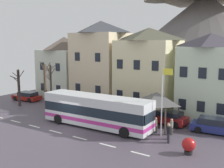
% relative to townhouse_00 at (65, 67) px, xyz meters
% --- Properties ---
extents(ground_plane, '(40.00, 60.00, 0.07)m').
position_rel_townhouse_00_xyz_m(ground_plane, '(11.31, -12.05, -4.61)').
color(ground_plane, '#514854').
extents(townhouse_00, '(6.50, 6.17, 9.17)m').
position_rel_townhouse_00_xyz_m(townhouse_00, '(0.00, 0.00, 0.00)').
color(townhouse_00, beige).
rests_on(townhouse_00, ground_plane).
extents(townhouse_01, '(6.78, 5.95, 11.23)m').
position_rel_townhouse_00_xyz_m(townhouse_01, '(7.04, -0.11, 1.03)').
color(townhouse_01, beige).
rests_on(townhouse_01, ground_plane).
extents(townhouse_02, '(6.93, 5.92, 10.08)m').
position_rel_townhouse_00_xyz_m(townhouse_02, '(14.36, -0.12, 0.46)').
color(townhouse_02, beige).
rests_on(townhouse_02, ground_plane).
extents(townhouse_03, '(5.80, 5.30, 9.27)m').
position_rel_townhouse_00_xyz_m(townhouse_03, '(21.83, -0.44, 0.05)').
color(townhouse_03, beige).
rests_on(townhouse_03, ground_plane).
extents(hilltop_castle, '(42.43, 42.43, 24.79)m').
position_rel_townhouse_00_xyz_m(hilltop_castle, '(15.18, 19.84, 4.40)').
color(hilltop_castle, '#5C5656').
rests_on(hilltop_castle, ground_plane).
extents(transit_bus, '(11.61, 3.08, 3.13)m').
position_rel_townhouse_00_xyz_m(transit_bus, '(13.58, -9.72, -3.00)').
color(transit_bus, silver).
rests_on(transit_bus, ground_plane).
extents(bus_shelter, '(3.60, 3.60, 3.54)m').
position_rel_townhouse_00_xyz_m(bus_shelter, '(18.51, -6.48, -1.64)').
color(bus_shelter, '#473D33').
rests_on(bus_shelter, ground_plane).
extents(parked_car_00, '(4.43, 2.33, 1.26)m').
position_rel_townhouse_00_xyz_m(parked_car_00, '(-2.34, -5.43, -3.96)').
color(parked_car_00, maroon).
rests_on(parked_car_00, ground_plane).
extents(parked_car_01, '(4.62, 2.27, 1.37)m').
position_rel_townhouse_00_xyz_m(parked_car_01, '(7.11, -5.55, -3.91)').
color(parked_car_01, black).
rests_on(parked_car_01, ground_plane).
extents(parked_car_02, '(4.11, 2.20, 1.36)m').
position_rel_townhouse_00_xyz_m(parked_car_02, '(19.05, -4.71, -3.92)').
color(parked_car_02, maroon).
rests_on(parked_car_02, ground_plane).
extents(parked_car_03, '(4.68, 2.18, 1.43)m').
position_rel_townhouse_00_xyz_m(parked_car_03, '(23.84, -4.99, -3.89)').
color(parked_car_03, navy).
rests_on(parked_car_03, ground_plane).
extents(pedestrian_00, '(0.30, 0.34, 1.50)m').
position_rel_townhouse_00_xyz_m(pedestrian_00, '(20.83, -8.99, -3.80)').
color(pedestrian_00, '#38332D').
rests_on(pedestrian_00, ground_plane).
extents(pedestrian_01, '(0.36, 0.36, 1.63)m').
position_rel_townhouse_00_xyz_m(pedestrian_01, '(21.19, -9.75, -3.69)').
color(pedestrian_01, '#2D2D38').
rests_on(pedestrian_01, ground_plane).
extents(pedestrian_02, '(0.28, 0.39, 1.50)m').
position_rel_townhouse_00_xyz_m(pedestrian_02, '(20.61, -7.70, -3.83)').
color(pedestrian_02, '#38332D').
rests_on(pedestrian_02, ground_plane).
extents(pedestrian_03, '(0.32, 0.29, 1.50)m').
position_rel_townhouse_00_xyz_m(pedestrian_03, '(19.22, -8.08, -3.76)').
color(pedestrian_03, '#38332D').
rests_on(pedestrian_03, ground_plane).
extents(public_bench, '(1.53, 0.48, 0.87)m').
position_rel_townhouse_00_xyz_m(public_bench, '(18.99, -4.51, -4.11)').
color(public_bench, '#33473D').
rests_on(public_bench, ground_plane).
extents(flagpole, '(0.95, 0.10, 6.17)m').
position_rel_townhouse_00_xyz_m(flagpole, '(20.05, -8.53, -0.96)').
color(flagpole, silver).
rests_on(flagpole, ground_plane).
extents(harbour_buoy, '(1.02, 1.02, 1.27)m').
position_rel_townhouse_00_xyz_m(harbour_buoy, '(23.34, -11.09, -3.87)').
color(harbour_buoy, black).
rests_on(harbour_buoy, ground_plane).
extents(bare_tree_00, '(2.08, 1.29, 6.17)m').
position_rel_townhouse_00_xyz_m(bare_tree_00, '(5.14, -8.58, -1.58)').
color(bare_tree_00, brown).
rests_on(bare_tree_00, ground_plane).
extents(bare_tree_01, '(1.85, 1.23, 5.01)m').
position_rel_townhouse_00_xyz_m(bare_tree_01, '(-0.34, -8.25, -2.06)').
color(bare_tree_01, '#382D28').
rests_on(bare_tree_01, ground_plane).
extents(bare_tree_02, '(1.52, 1.78, 5.65)m').
position_rel_townhouse_00_xyz_m(bare_tree_02, '(2.71, -5.47, -1.69)').
color(bare_tree_02, '#47382D').
rests_on(bare_tree_02, ground_plane).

